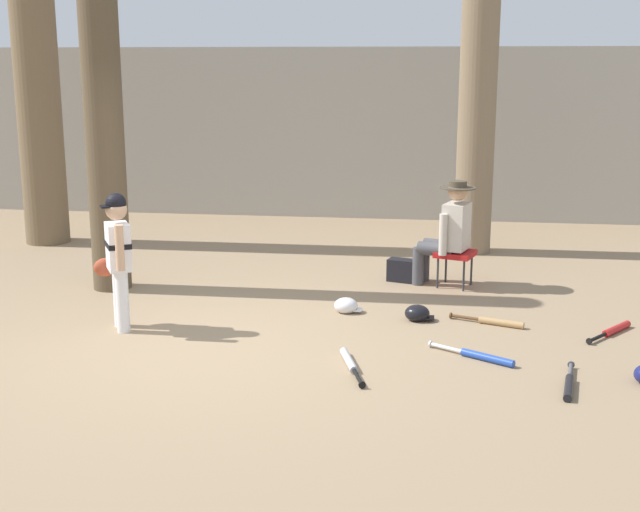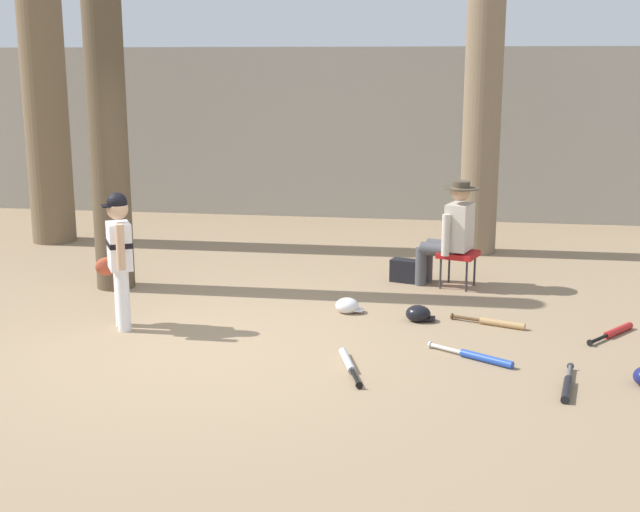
# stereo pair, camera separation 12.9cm
# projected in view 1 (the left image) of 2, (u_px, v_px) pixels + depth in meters

# --- Properties ---
(ground_plane) EXTENTS (60.00, 60.00, 0.00)m
(ground_plane) POSITION_uv_depth(u_px,v_px,m) (209.00, 349.00, 7.52)
(ground_plane) COLOR #937A5B
(concrete_back_wall) EXTENTS (18.00, 0.36, 2.70)m
(concrete_back_wall) POSITION_uv_depth(u_px,v_px,m) (317.00, 133.00, 13.76)
(concrete_back_wall) COLOR #ADA89E
(concrete_back_wall) RESTS_ON ground
(tree_near_player) EXTENTS (0.66, 0.66, 4.68)m
(tree_near_player) POSITION_uv_depth(u_px,v_px,m) (103.00, 107.00, 9.11)
(tree_near_player) COLOR brown
(tree_near_player) RESTS_ON ground
(tree_behind_spectator) EXTENTS (0.78, 0.78, 4.60)m
(tree_behind_spectator) POSITION_uv_depth(u_px,v_px,m) (477.00, 107.00, 10.95)
(tree_behind_spectator) COLOR #7F6B51
(tree_behind_spectator) RESTS_ON ground
(young_ballplayer) EXTENTS (0.49, 0.53, 1.31)m
(young_ballplayer) POSITION_uv_depth(u_px,v_px,m) (117.00, 252.00, 7.93)
(young_ballplayer) COLOR white
(young_ballplayer) RESTS_ON ground
(folding_stool) EXTENTS (0.50, 0.50, 0.41)m
(folding_stool) POSITION_uv_depth(u_px,v_px,m) (455.00, 255.00, 9.53)
(folding_stool) COLOR red
(folding_stool) RESTS_ON ground
(seated_spectator) EXTENTS (0.68, 0.53, 1.20)m
(seated_spectator) POSITION_uv_depth(u_px,v_px,m) (448.00, 230.00, 9.51)
(seated_spectator) COLOR #47474C
(seated_spectator) RESTS_ON ground
(handbag_beside_stool) EXTENTS (0.38, 0.27, 0.26)m
(handbag_beside_stool) POSITION_uv_depth(u_px,v_px,m) (403.00, 270.00, 9.80)
(handbag_beside_stool) COLOR black
(handbag_beside_stool) RESTS_ON ground
(tree_far_left) EXTENTS (0.91, 0.91, 5.23)m
(tree_far_left) POSITION_uv_depth(u_px,v_px,m) (37.00, 85.00, 11.50)
(tree_far_left) COLOR brown
(tree_far_left) RESTS_ON ground
(bat_black_composite) EXTENTS (0.20, 0.77, 0.07)m
(bat_black_composite) POSITION_uv_depth(u_px,v_px,m) (569.00, 385.00, 6.59)
(bat_black_composite) COLOR black
(bat_black_composite) RESTS_ON ground
(bat_aluminum_silver) EXTENTS (0.29, 0.80, 0.07)m
(bat_aluminum_silver) POSITION_uv_depth(u_px,v_px,m) (350.00, 363.00, 7.07)
(bat_aluminum_silver) COLOR #B7BCC6
(bat_aluminum_silver) RESTS_ON ground
(bat_wood_tan) EXTENTS (0.71, 0.31, 0.07)m
(bat_wood_tan) POSITION_uv_depth(u_px,v_px,m) (495.00, 322.00, 8.19)
(bat_wood_tan) COLOR tan
(bat_wood_tan) RESTS_ON ground
(bat_red_barrel) EXTENTS (0.51, 0.64, 0.07)m
(bat_red_barrel) POSITION_uv_depth(u_px,v_px,m) (614.00, 330.00, 7.94)
(bat_red_barrel) COLOR red
(bat_red_barrel) RESTS_ON ground
(bat_blue_youth) EXTENTS (0.73, 0.49, 0.07)m
(bat_blue_youth) POSITION_uv_depth(u_px,v_px,m) (481.00, 356.00, 7.24)
(bat_blue_youth) COLOR #2347AD
(bat_blue_youth) RESTS_ON ground
(batting_helmet_white) EXTENTS (0.28, 0.22, 0.16)m
(batting_helmet_white) POSITION_uv_depth(u_px,v_px,m) (346.00, 306.00, 8.60)
(batting_helmet_white) COLOR silver
(batting_helmet_white) RESTS_ON ground
(batting_helmet_black) EXTENTS (0.29, 0.22, 0.17)m
(batting_helmet_black) POSITION_uv_depth(u_px,v_px,m) (417.00, 313.00, 8.33)
(batting_helmet_black) COLOR black
(batting_helmet_black) RESTS_ON ground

